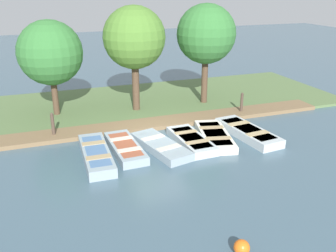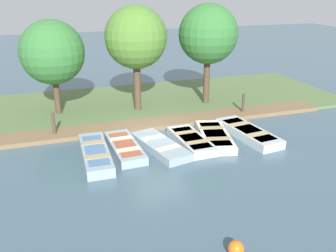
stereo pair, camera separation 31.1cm
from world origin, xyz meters
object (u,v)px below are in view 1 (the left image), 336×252
object	(u,v)px
mooring_post_far	(242,104)
mooring_post_near	(53,126)
rowboat_5	(248,132)
rowboat_1	(125,148)
rowboat_3	(191,140)
rowboat_4	(215,136)
rowboat_2	(161,146)
park_tree_left	(134,38)
rowboat_0	(96,154)
buoy	(242,248)
park_tree_far_left	(50,53)
park_tree_center	(206,34)

from	to	relation	value
mooring_post_far	mooring_post_near	bearing A→B (deg)	-90.00
rowboat_5	rowboat_1	bearing A→B (deg)	-99.03
rowboat_3	mooring_post_far	xyz separation A→B (m)	(-2.69, 3.99, 0.42)
rowboat_4	rowboat_2	bearing A→B (deg)	-71.79
mooring_post_far	park_tree_left	world-z (taller)	park_tree_left
rowboat_0	rowboat_2	distance (m)	2.65
rowboat_5	buoy	distance (m)	8.04
rowboat_2	park_tree_far_left	distance (m)	7.48
rowboat_4	mooring_post_far	distance (m)	3.82
buoy	park_tree_far_left	distance (m)	13.31
mooring_post_far	park_tree_center	world-z (taller)	park_tree_center
rowboat_5	buoy	xyz separation A→B (m)	(6.80, -4.28, 0.01)
rowboat_2	park_tree_left	bearing A→B (deg)	162.94
mooring_post_far	park_tree_left	xyz separation A→B (m)	(-2.29, -5.03, 3.28)
rowboat_4	park_tree_far_left	size ratio (longest dim) A/B	0.72
rowboat_4	rowboat_5	size ratio (longest dim) A/B	0.95
rowboat_2	park_tree_left	size ratio (longest dim) A/B	0.62
park_tree_far_left	rowboat_3	bearing A→B (deg)	42.22
rowboat_1	park_tree_far_left	size ratio (longest dim) A/B	0.65
mooring_post_far	rowboat_1	bearing A→B (deg)	-70.10
rowboat_2	mooring_post_far	world-z (taller)	mooring_post_far
rowboat_3	rowboat_4	world-z (taller)	rowboat_3
rowboat_0	mooring_post_near	distance (m)	3.12
mooring_post_near	mooring_post_far	xyz separation A→B (m)	(0.00, 9.44, 0.00)
rowboat_0	park_tree_far_left	world-z (taller)	park_tree_far_left
rowboat_1	rowboat_5	world-z (taller)	rowboat_5
rowboat_5	mooring_post_far	world-z (taller)	mooring_post_far
rowboat_0	rowboat_4	bearing A→B (deg)	93.90
park_tree_left	rowboat_4	bearing A→B (deg)	24.60
rowboat_0	mooring_post_far	distance (m)	8.51
rowboat_1	rowboat_4	xyz separation A→B (m)	(0.09, 4.00, -0.01)
mooring_post_near	mooring_post_far	world-z (taller)	same
rowboat_0	park_tree_left	world-z (taller)	park_tree_left
rowboat_4	mooring_post_near	xyz separation A→B (m)	(-2.55, -6.63, 0.43)
park_tree_far_left	rowboat_5	bearing A→B (deg)	54.23
mooring_post_far	park_tree_left	distance (m)	6.43
rowboat_1	buoy	xyz separation A→B (m)	(7.05, 1.29, 0.03)
rowboat_4	rowboat_5	distance (m)	1.57
rowboat_4	mooring_post_far	size ratio (longest dim) A/B	2.96
rowboat_0	park_tree_center	distance (m)	9.32
rowboat_4	park_tree_left	world-z (taller)	park_tree_left
buoy	park_tree_left	distance (m)	12.37
rowboat_1	park_tree_left	bearing A→B (deg)	157.47
mooring_post_near	park_tree_far_left	xyz separation A→B (m)	(-2.94, 0.35, 2.67)
rowboat_5	park_tree_center	bearing A→B (deg)	171.82
rowboat_0	mooring_post_near	xyz separation A→B (m)	(-2.76, -1.40, 0.39)
mooring_post_near	park_tree_center	xyz separation A→B (m)	(-2.24, 8.34, 3.30)
rowboat_4	park_tree_far_left	bearing A→B (deg)	-117.90
rowboat_0	rowboat_5	bearing A→B (deg)	92.02
rowboat_3	park_tree_center	size ratio (longest dim) A/B	0.55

